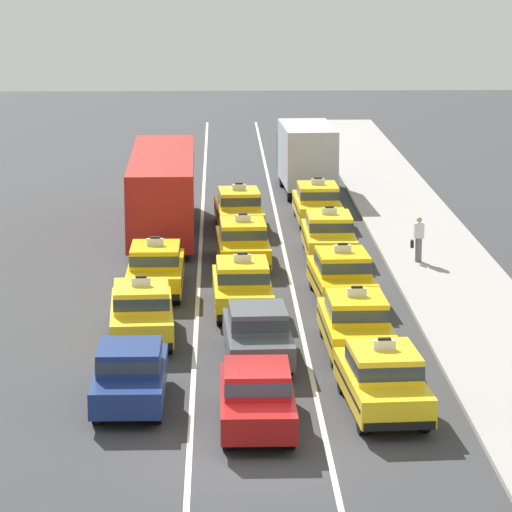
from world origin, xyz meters
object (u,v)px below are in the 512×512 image
object	(u,v)px
taxi_left_second	(142,311)
box_truck_right_sixth	(305,155)
sedan_left_nearest	(130,373)
taxi_right_second	(356,322)
taxi_center_third	(242,285)
bus_left_fourth	(163,188)
pedestrian_mid_block	(418,239)
sedan_center_second	(258,332)
taxi_left_third	(156,268)
taxi_center_fourth	(243,242)
taxi_right_third	(342,275)
taxi_center_fifth	(239,208)
taxi_right_fourth	(329,234)
taxi_right_fifth	(317,202)
taxi_right_nearest	(383,378)
sedan_center_nearest	(257,395)

from	to	relation	value
taxi_left_second	box_truck_right_sixth	distance (m)	25.38
sedan_left_nearest	taxi_right_second	world-z (taller)	taxi_right_second
taxi_center_third	bus_left_fourth	bearing A→B (deg)	103.55
pedestrian_mid_block	taxi_left_second	bearing A→B (deg)	-135.75
sedan_center_second	taxi_left_third	bearing A→B (deg)	112.29
taxi_center_fourth	sedan_left_nearest	bearing A→B (deg)	-101.52
taxi_right_third	box_truck_right_sixth	bearing A→B (deg)	89.75
taxi_right_second	taxi_center_fourth	bearing A→B (deg)	105.60
bus_left_fourth	taxi_center_fifth	bearing A→B (deg)	9.99
taxi_right_second	taxi_right_fourth	distance (m)	12.13
taxi_center_fourth	taxi_center_fifth	distance (m)	6.46
taxi_right_second	box_truck_right_sixth	distance (m)	25.96
taxi_right_third	box_truck_right_sixth	world-z (taller)	box_truck_right_sixth
bus_left_fourth	pedestrian_mid_block	distance (m)	11.32
taxi_right_fifth	box_truck_right_sixth	bearing A→B (deg)	90.32
taxi_left_second	taxi_right_third	distance (m)	7.65
taxi_left_third	sedan_center_second	distance (m)	8.40
sedan_center_second	taxi_right_fifth	bearing A→B (deg)	81.02
taxi_right_fourth	pedestrian_mid_block	bearing A→B (deg)	-24.67
taxi_left_third	taxi_left_second	bearing A→B (deg)	-91.80
taxi_right_nearest	taxi_right_fifth	size ratio (longest dim) A/B	1.02
sedan_left_nearest	bus_left_fourth	size ratio (longest dim) A/B	0.38
sedan_left_nearest	box_truck_right_sixth	bearing A→B (deg)	78.19
sedan_center_second	taxi_right_third	size ratio (longest dim) A/B	0.94
sedan_center_second	pedestrian_mid_block	size ratio (longest dim) A/B	2.65
taxi_left_second	taxi_right_third	bearing A→B (deg)	34.50
taxi_center_fifth	taxi_center_fourth	bearing A→B (deg)	-89.66
taxi_left_third	sedan_center_nearest	world-z (taller)	taxi_left_third
taxi_left_second	sedan_center_second	bearing A→B (deg)	-34.06
taxi_left_third	sedan_left_nearest	bearing A→B (deg)	-90.74
taxi_left_second	taxi_right_second	world-z (taller)	same
taxi_left_second	taxi_center_third	size ratio (longest dim) A/B	1.01
taxi_center_fifth	pedestrian_mid_block	world-z (taller)	taxi_center_fifth
sedan_center_nearest	taxi_right_fourth	world-z (taller)	taxi_right_fourth
taxi_right_fourth	bus_left_fourth	bearing A→B (deg)	143.72
taxi_left_second	taxi_right_second	xyz separation A→B (m)	(6.19, -1.40, 0.00)
taxi_right_nearest	taxi_right_fifth	world-z (taller)	same
taxi_left_second	taxi_center_third	distance (m)	4.27
taxi_center_fourth	pedestrian_mid_block	xyz separation A→B (m)	(6.38, -0.19, 0.10)
taxi_left_third	taxi_center_fifth	distance (m)	10.85
sedan_center_second	taxi_center_fifth	size ratio (longest dim) A/B	0.94
taxi_right_fifth	taxi_right_nearest	bearing A→B (deg)	-90.21
taxi_center_fourth	taxi_right_second	distance (m)	11.29
taxi_right_fourth	box_truck_right_sixth	distance (m)	13.84
taxi_right_fourth	taxi_center_fifth	bearing A→B (deg)	122.15
sedan_left_nearest	taxi_left_second	size ratio (longest dim) A/B	0.93
sedan_left_nearest	taxi_right_fifth	world-z (taller)	taxi_right_fifth
taxi_right_nearest	taxi_right_fifth	xyz separation A→B (m)	(0.09, 23.80, 0.00)
taxi_left_second	taxi_center_fifth	xyz separation A→B (m)	(3.12, 15.94, 0.00)
taxi_center_third	box_truck_right_sixth	xyz separation A→B (m)	(3.37, 21.53, 0.90)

